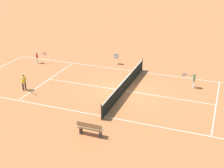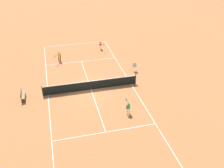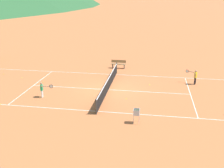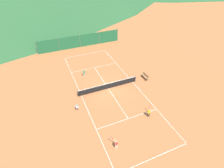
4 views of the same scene
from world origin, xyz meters
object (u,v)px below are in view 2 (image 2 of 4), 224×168
at_px(tennis_ball_service_box, 104,79).
at_px(tennis_net, 91,85).
at_px(tennis_ball_by_net_left, 42,51).
at_px(courtside_bench, 22,95).
at_px(ball_hopper, 134,66).
at_px(player_far_baseline, 101,45).
at_px(player_near_service, 59,56).
at_px(tennis_ball_near_corner, 70,75).
at_px(tennis_ball_far_corner, 158,128).
at_px(tennis_ball_alley_right, 94,130).
at_px(tennis_ball_mid_court, 88,154).
at_px(player_near_baseline, 128,107).
at_px(tennis_ball_alley_left, 43,114).

bearing_deg(tennis_ball_service_box, tennis_net, 43.89).
relative_size(tennis_ball_by_net_left, courtside_bench, 0.04).
distance_m(ball_hopper, courtside_bench, 11.95).
relative_size(player_far_baseline, tennis_ball_by_net_left, 17.04).
bearing_deg(tennis_ball_by_net_left, player_near_service, 118.72).
distance_m(tennis_net, tennis_ball_service_box, 2.37).
bearing_deg(tennis_ball_near_corner, ball_hopper, 174.90).
distance_m(tennis_ball_service_box, tennis_ball_by_net_left, 10.94).
height_order(tennis_net, tennis_ball_far_corner, tennis_net).
bearing_deg(tennis_ball_service_box, player_far_baseline, -99.58).
bearing_deg(ball_hopper, tennis_ball_far_corner, 83.00).
xyz_separation_m(player_near_service, tennis_ball_alley_right, (-1.66, 12.90, -0.69)).
distance_m(tennis_ball_far_corner, tennis_ball_mid_court, 5.96).
bearing_deg(tennis_ball_near_corner, tennis_ball_service_box, 153.65).
relative_size(tennis_ball_mid_court, courtside_bench, 0.04).
relative_size(player_near_service, courtside_bench, 0.83).
bearing_deg(tennis_ball_by_net_left, tennis_ball_near_corner, 111.08).
bearing_deg(ball_hopper, player_near_baseline, 67.70).
relative_size(tennis_ball_alley_right, tennis_ball_by_net_left, 1.00).
bearing_deg(player_near_service, tennis_ball_service_box, 127.67).
bearing_deg(player_near_baseline, tennis_ball_alley_right, 23.32).
distance_m(tennis_ball_alley_right, tennis_ball_mid_court, 2.56).
distance_m(player_near_service, tennis_ball_service_box, 6.83).
height_order(tennis_ball_service_box, tennis_ball_near_corner, same).
xyz_separation_m(tennis_ball_near_corner, tennis_ball_alley_left, (3.02, 6.13, 0.00)).
distance_m(player_near_baseline, tennis_ball_alley_right, 3.51).
relative_size(player_far_baseline, tennis_ball_near_corner, 17.04).
bearing_deg(tennis_ball_near_corner, player_far_baseline, -127.00).
relative_size(player_near_baseline, tennis_ball_by_net_left, 17.65).
xyz_separation_m(tennis_ball_by_net_left, courtside_bench, (1.86, 10.71, 0.42)).
relative_size(tennis_ball_far_corner, tennis_ball_mid_court, 1.00).
distance_m(player_near_service, tennis_ball_far_corner, 15.45).
height_order(player_near_baseline, tennis_ball_near_corner, player_near_baseline).
xyz_separation_m(player_near_baseline, tennis_ball_service_box, (0.67, -6.16, -0.65)).
xyz_separation_m(tennis_ball_service_box, tennis_ball_alley_right, (2.49, 7.53, 0.00)).
height_order(player_near_baseline, tennis_ball_alley_left, player_near_baseline).
xyz_separation_m(tennis_net, player_far_baseline, (-2.98, -9.37, 0.16)).
distance_m(tennis_ball_service_box, tennis_ball_mid_court, 10.49).
height_order(tennis_ball_alley_left, tennis_ball_mid_court, same).
distance_m(tennis_ball_service_box, tennis_ball_alley_left, 7.76).
xyz_separation_m(tennis_net, player_near_service, (2.47, -6.99, 0.23)).
xyz_separation_m(player_near_baseline, tennis_ball_mid_court, (4.04, 3.77, -0.65)).
bearing_deg(tennis_net, tennis_ball_mid_court, 78.54).
bearing_deg(courtside_bench, tennis_ball_far_corner, 146.57).
height_order(tennis_ball_far_corner, courtside_bench, courtside_bench).
height_order(player_far_baseline, tennis_ball_by_net_left, player_far_baseline).
height_order(tennis_net, ball_hopper, tennis_net).
height_order(tennis_ball_service_box, tennis_ball_alley_right, same).
xyz_separation_m(tennis_ball_by_net_left, tennis_ball_mid_court, (-2.79, 18.97, 0.00)).
height_order(player_near_service, tennis_ball_alley_right, player_near_service).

